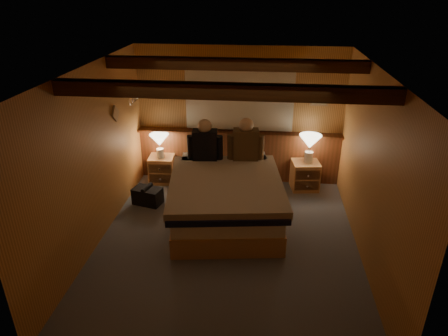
# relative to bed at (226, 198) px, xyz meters

# --- Properties ---
(floor) EXTENTS (4.20, 4.20, 0.00)m
(floor) POSITION_rel_bed_xyz_m (0.09, -0.61, -0.37)
(floor) COLOR #565C66
(floor) RESTS_ON ground
(ceiling) EXTENTS (4.20, 4.20, 0.00)m
(ceiling) POSITION_rel_bed_xyz_m (0.09, -0.61, 2.03)
(ceiling) COLOR tan
(ceiling) RESTS_ON wall_back
(wall_back) EXTENTS (3.60, 0.00, 3.60)m
(wall_back) POSITION_rel_bed_xyz_m (0.09, 1.49, 0.83)
(wall_back) COLOR #CE904A
(wall_back) RESTS_ON floor
(wall_left) EXTENTS (0.00, 4.20, 4.20)m
(wall_left) POSITION_rel_bed_xyz_m (-1.71, -0.61, 0.83)
(wall_left) COLOR #CE904A
(wall_left) RESTS_ON floor
(wall_right) EXTENTS (0.00, 4.20, 4.20)m
(wall_right) POSITION_rel_bed_xyz_m (1.89, -0.61, 0.83)
(wall_right) COLOR #CE904A
(wall_right) RESTS_ON floor
(wall_front) EXTENTS (3.60, 0.00, 3.60)m
(wall_front) POSITION_rel_bed_xyz_m (0.09, -2.71, 0.83)
(wall_front) COLOR #CE904A
(wall_front) RESTS_ON floor
(wainscot) EXTENTS (3.60, 0.23, 0.94)m
(wainscot) POSITION_rel_bed_xyz_m (0.09, 1.42, 0.12)
(wainscot) COLOR brown
(wainscot) RESTS_ON wall_back
(curtain_window) EXTENTS (2.18, 0.09, 1.11)m
(curtain_window) POSITION_rel_bed_xyz_m (0.09, 1.41, 1.15)
(curtain_window) COLOR #4D2C13
(curtain_window) RESTS_ON wall_back
(ceiling_beams) EXTENTS (3.60, 1.65, 0.16)m
(ceiling_beams) POSITION_rel_bed_xyz_m (0.09, -0.46, 1.94)
(ceiling_beams) COLOR #4D2C13
(ceiling_beams) RESTS_ON ceiling
(coat_rail) EXTENTS (0.05, 0.55, 0.24)m
(coat_rail) POSITION_rel_bed_xyz_m (-1.63, 0.96, 1.30)
(coat_rail) COLOR silver
(coat_rail) RESTS_ON wall_left
(framed_print) EXTENTS (0.30, 0.04, 0.25)m
(framed_print) POSITION_rel_bed_xyz_m (1.44, 1.46, 1.18)
(framed_print) COLOR #AA7F55
(framed_print) RESTS_ON wall_back
(bed) EXTENTS (1.86, 2.28, 0.71)m
(bed) POSITION_rel_bed_xyz_m (0.00, 0.00, 0.00)
(bed) COLOR tan
(bed) RESTS_ON floor
(nightstand_left) EXTENTS (0.46, 0.42, 0.49)m
(nightstand_left) POSITION_rel_bed_xyz_m (-1.28, 1.16, -0.13)
(nightstand_left) COLOR tan
(nightstand_left) RESTS_ON floor
(nightstand_right) EXTENTS (0.51, 0.47, 0.50)m
(nightstand_right) POSITION_rel_bed_xyz_m (1.28, 1.15, -0.12)
(nightstand_right) COLOR tan
(nightstand_right) RESTS_ON floor
(lamp_left) EXTENTS (0.34, 0.34, 0.44)m
(lamp_left) POSITION_rel_bed_xyz_m (-1.29, 1.13, 0.42)
(lamp_left) COLOR silver
(lamp_left) RESTS_ON nightstand_left
(lamp_right) EXTENTS (0.38, 0.38, 0.49)m
(lamp_right) POSITION_rel_bed_xyz_m (1.32, 1.17, 0.48)
(lamp_right) COLOR silver
(lamp_right) RESTS_ON nightstand_right
(person_left) EXTENTS (0.58, 0.26, 0.70)m
(person_left) POSITION_rel_bed_xyz_m (-0.40, 0.66, 0.62)
(person_left) COLOR black
(person_left) RESTS_ON bed
(person_right) EXTENTS (0.59, 0.27, 0.72)m
(person_right) POSITION_rel_bed_xyz_m (0.25, 0.73, 0.63)
(person_right) COLOR #4E371F
(person_right) RESTS_ON bed
(duffel_bag) EXTENTS (0.51, 0.38, 0.33)m
(duffel_bag) POSITION_rel_bed_xyz_m (-1.33, 0.34, -0.23)
(duffel_bag) COLOR black
(duffel_bag) RESTS_ON floor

